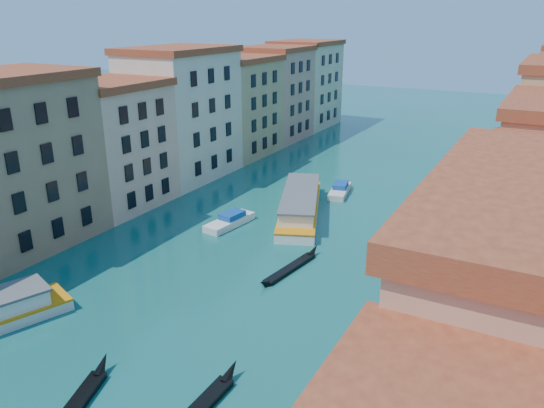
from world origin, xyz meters
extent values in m
cube|color=#9D7454|center=(-26.00, 39.50, 9.50)|extent=(12.00, 17.00, 19.00)
cube|color=#DFAA8A|center=(-26.00, 55.00, 8.25)|extent=(12.00, 14.00, 16.50)
cube|color=maroon|center=(-26.00, 55.00, 17.00)|extent=(12.80, 14.40, 1.00)
cube|color=beige|center=(-26.00, 71.00, 10.00)|extent=(12.00, 18.00, 20.00)
cube|color=maroon|center=(-26.00, 71.00, 20.50)|extent=(12.80, 18.40, 1.00)
cube|color=tan|center=(-26.00, 88.00, 8.75)|extent=(12.00, 16.00, 17.50)
cube|color=maroon|center=(-26.00, 88.00, 18.00)|extent=(12.80, 16.40, 1.00)
cube|color=tan|center=(-26.00, 103.50, 9.25)|extent=(12.00, 15.00, 18.50)
cube|color=maroon|center=(-26.00, 103.50, 19.00)|extent=(12.80, 15.40, 1.00)
cube|color=beige|center=(-26.00, 119.50, 9.50)|extent=(12.00, 17.00, 19.00)
cube|color=maroon|center=(-26.00, 119.50, 19.50)|extent=(12.80, 17.40, 1.00)
cube|color=#9F9080|center=(22.00, 65.00, 0.50)|extent=(4.00, 140.00, 1.00)
cube|color=maroon|center=(22.20, 39.00, 3.00)|extent=(3.20, 12.60, 0.25)
cylinder|color=#5A5A5C|center=(20.80, 34.80, 1.50)|extent=(0.12, 0.12, 3.00)
cylinder|color=#5A5A5C|center=(20.80, 43.20, 1.50)|extent=(0.12, 0.12, 3.00)
cylinder|color=brown|center=(18.50, 39.00, 1.30)|extent=(0.24, 0.24, 3.20)
cylinder|color=brown|center=(19.10, 40.00, 1.30)|extent=(0.24, 0.24, 3.20)
cylinder|color=brown|center=(19.70, 41.00, 1.30)|extent=(0.24, 0.24, 3.20)
cylinder|color=brown|center=(18.50, 57.00, 1.30)|extent=(0.24, 0.24, 3.20)
cylinder|color=brown|center=(19.10, 58.00, 1.30)|extent=(0.24, 0.24, 3.20)
cylinder|color=brown|center=(19.70, 59.00, 1.30)|extent=(0.24, 0.24, 3.20)
cube|color=white|center=(-1.11, 63.74, 0.64)|extent=(12.27, 21.58, 1.28)
cube|color=white|center=(-1.11, 63.74, 2.02)|extent=(10.21, 17.42, 1.70)
cube|color=#5A5A5C|center=(-1.11, 63.74, 3.04)|extent=(10.71, 18.03, 0.27)
cube|color=orange|center=(-1.11, 63.74, 1.23)|extent=(12.32, 21.60, 0.27)
cone|color=black|center=(0.21, 25.74, 0.65)|extent=(1.63, 2.39, 1.83)
cone|color=black|center=(9.24, 29.67, 0.65)|extent=(1.00, 2.19, 1.83)
cube|color=black|center=(5.26, 47.83, 0.21)|extent=(2.24, 8.49, 0.42)
cone|color=black|center=(5.94, 52.46, 0.56)|extent=(1.11, 1.98, 1.57)
cone|color=black|center=(4.58, 43.20, 0.47)|extent=(1.06, 1.66, 1.39)
cube|color=silver|center=(-7.30, 55.56, 0.44)|extent=(3.40, 8.00, 0.89)
cube|color=#124495|center=(-7.23, 56.11, 1.22)|extent=(2.40, 3.55, 0.78)
cube|color=silver|center=(0.62, 74.24, 0.43)|extent=(3.81, 7.89, 0.87)
cube|color=#124495|center=(0.51, 74.77, 1.19)|extent=(2.54, 3.56, 0.76)
camera|label=1|loc=(27.49, 2.06, 25.78)|focal=35.00mm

